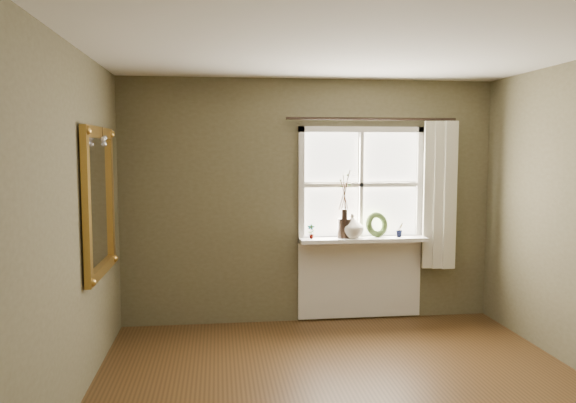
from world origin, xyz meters
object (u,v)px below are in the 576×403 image
(dark_jug, at_px, (344,228))
(wreath, at_px, (377,227))
(cream_vase, at_px, (352,226))
(gilt_mirror, at_px, (99,201))

(dark_jug, distance_m, wreath, 0.37)
(cream_vase, relative_size, gilt_mirror, 0.21)
(cream_vase, xyz_separation_m, gilt_mirror, (-2.40, -0.97, 0.38))
(cream_vase, bearing_deg, dark_jug, 180.00)
(cream_vase, distance_m, gilt_mirror, 2.61)
(cream_vase, height_order, gilt_mirror, gilt_mirror)
(wreath, distance_m, gilt_mirror, 2.89)
(dark_jug, xyz_separation_m, cream_vase, (0.09, 0.00, 0.02))
(dark_jug, relative_size, gilt_mirror, 0.17)
(dark_jug, bearing_deg, wreath, 6.21)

